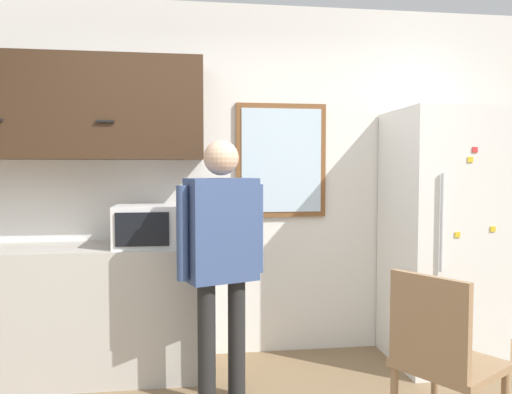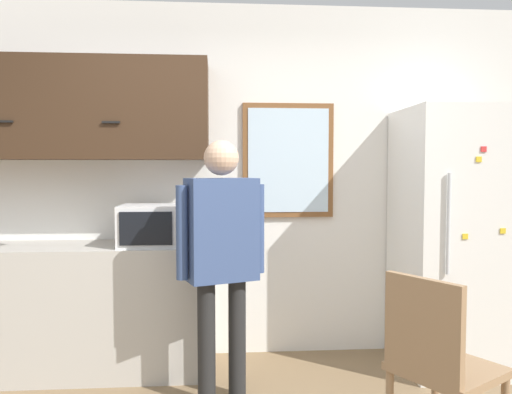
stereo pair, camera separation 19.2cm
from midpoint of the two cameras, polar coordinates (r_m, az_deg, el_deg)
back_wall at (r=3.88m, az=-4.77°, el=1.80°), size 6.00×0.06×2.70m
counter at (r=3.82m, az=-23.07°, el=-12.07°), size 2.01×0.57×0.91m
upper_cabinets at (r=3.81m, az=-23.15°, el=9.35°), size 2.01×0.39×0.71m
microwave at (r=3.55m, az=-13.41°, el=-3.23°), size 0.49×0.41×0.28m
person at (r=3.08m, az=-5.76°, el=-5.43°), size 0.54×0.35×1.62m
refrigerator at (r=3.93m, az=18.96°, el=-4.35°), size 0.69×0.75×1.88m
chair at (r=2.71m, az=18.45°, el=-16.79°), size 0.62×0.62×0.94m
window at (r=3.88m, az=1.47°, el=4.20°), size 0.70×0.05×0.88m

